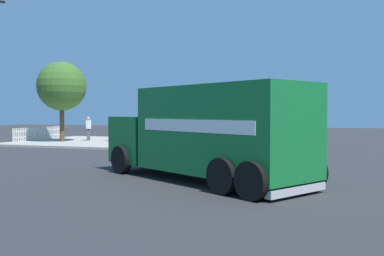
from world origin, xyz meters
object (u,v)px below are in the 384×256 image
(pedestrian_near_corner, at_px, (110,129))
(pedestrian_crossing, at_px, (88,127))
(shade_tree_near, at_px, (62,86))
(pickup_silver, at_px, (201,135))
(delivery_truck, at_px, (208,133))

(pedestrian_near_corner, height_order, pedestrian_crossing, pedestrian_crossing)
(pedestrian_near_corner, distance_m, shade_tree_near, 4.52)
(pickup_silver, distance_m, shade_tree_near, 10.59)
(shade_tree_near, bearing_deg, delivery_truck, 48.55)
(delivery_truck, height_order, pedestrian_crossing, delivery_truck)
(pickup_silver, xyz_separation_m, pedestrian_crossing, (-0.45, -8.78, 0.41))
(delivery_truck, relative_size, pedestrian_crossing, 4.59)
(pedestrian_crossing, bearing_deg, pickup_silver, 87.07)
(delivery_truck, xyz_separation_m, pedestrian_crossing, (-14.37, -13.39, -0.42))
(pickup_silver, bearing_deg, delivery_truck, 18.30)
(delivery_truck, relative_size, shade_tree_near, 1.42)
(pedestrian_near_corner, bearing_deg, pickup_silver, 82.91)
(pedestrian_near_corner, relative_size, shade_tree_near, 0.28)
(pickup_silver, relative_size, pedestrian_near_corner, 3.43)
(delivery_truck, bearing_deg, shade_tree_near, -131.45)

